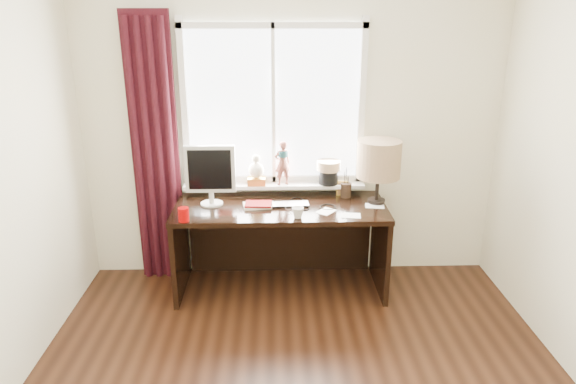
{
  "coord_description": "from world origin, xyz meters",
  "views": [
    {
      "loc": [
        -0.14,
        -2.22,
        2.22
      ],
      "look_at": [
        -0.05,
        1.25,
        1.0
      ],
      "focal_mm": 32.0,
      "sensor_mm": 36.0,
      "label": 1
    }
  ],
  "objects_px": {
    "laptop": "(291,204)",
    "desk": "(281,229)",
    "mug": "(298,212)",
    "table_lamp": "(379,160)",
    "red_cup": "(184,214)",
    "monitor": "(210,172)"
  },
  "relations": [
    {
      "from": "laptop",
      "to": "desk",
      "type": "distance_m",
      "value": 0.29
    },
    {
      "from": "mug",
      "to": "table_lamp",
      "type": "xyz_separation_m",
      "value": [
        0.66,
        0.31,
        0.32
      ]
    },
    {
      "from": "red_cup",
      "to": "mug",
      "type": "bearing_deg",
      "value": 2.82
    },
    {
      "from": "laptop",
      "to": "desk",
      "type": "relative_size",
      "value": 0.17
    },
    {
      "from": "desk",
      "to": "monitor",
      "type": "height_order",
      "value": "monitor"
    },
    {
      "from": "mug",
      "to": "laptop",
      "type": "bearing_deg",
      "value": 100.22
    },
    {
      "from": "mug",
      "to": "desk",
      "type": "xyz_separation_m",
      "value": [
        -0.13,
        0.35,
        -0.29
      ]
    },
    {
      "from": "mug",
      "to": "red_cup",
      "type": "bearing_deg",
      "value": -177.18
    },
    {
      "from": "desk",
      "to": "monitor",
      "type": "distance_m",
      "value": 0.76
    },
    {
      "from": "laptop",
      "to": "desk",
      "type": "bearing_deg",
      "value": 126.75
    },
    {
      "from": "desk",
      "to": "monitor",
      "type": "xyz_separation_m",
      "value": [
        -0.56,
        -0.05,
        0.52
      ]
    },
    {
      "from": "laptop",
      "to": "monitor",
      "type": "relative_size",
      "value": 0.6
    },
    {
      "from": "mug",
      "to": "red_cup",
      "type": "relative_size",
      "value": 0.86
    },
    {
      "from": "laptop",
      "to": "monitor",
      "type": "height_order",
      "value": "monitor"
    },
    {
      "from": "desk",
      "to": "table_lamp",
      "type": "relative_size",
      "value": 3.27
    },
    {
      "from": "laptop",
      "to": "mug",
      "type": "relative_size",
      "value": 3.27
    },
    {
      "from": "laptop",
      "to": "table_lamp",
      "type": "xyz_separation_m",
      "value": [
        0.7,
        0.05,
        0.35
      ]
    },
    {
      "from": "red_cup",
      "to": "laptop",
      "type": "bearing_deg",
      "value": 20.33
    },
    {
      "from": "monitor",
      "to": "laptop",
      "type": "bearing_deg",
      "value": -4.05
    },
    {
      "from": "mug",
      "to": "red_cup",
      "type": "distance_m",
      "value": 0.85
    },
    {
      "from": "mug",
      "to": "monitor",
      "type": "xyz_separation_m",
      "value": [
        -0.68,
        0.3,
        0.23
      ]
    },
    {
      "from": "monitor",
      "to": "red_cup",
      "type": "bearing_deg",
      "value": -116.02
    }
  ]
}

